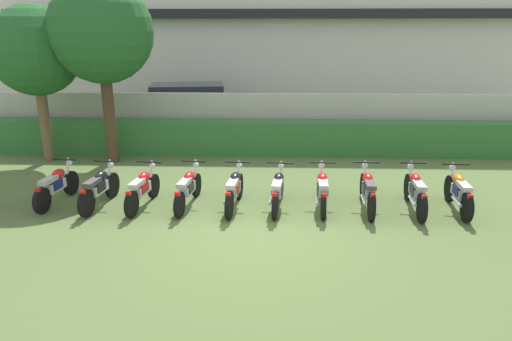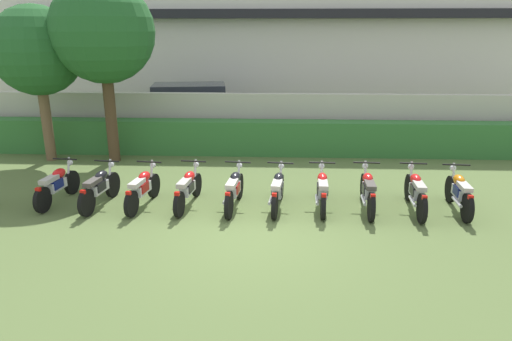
% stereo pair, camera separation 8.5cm
% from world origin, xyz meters
% --- Properties ---
extents(ground, '(60.00, 60.00, 0.00)m').
position_xyz_m(ground, '(0.00, 0.00, 0.00)').
color(ground, '#566B38').
extents(building, '(25.46, 6.50, 8.43)m').
position_xyz_m(building, '(0.00, 14.38, 4.21)').
color(building, silver).
rests_on(building, ground).
extents(compound_wall, '(24.18, 0.30, 1.87)m').
position_xyz_m(compound_wall, '(0.00, 6.71, 0.93)').
color(compound_wall, '#BCB7A8').
rests_on(compound_wall, ground).
extents(hedge_row, '(19.35, 0.70, 1.09)m').
position_xyz_m(hedge_row, '(0.00, 6.01, 0.55)').
color(hedge_row, '#337033').
rests_on(hedge_row, ground).
extents(parked_car, '(4.72, 2.61, 1.89)m').
position_xyz_m(parked_car, '(-2.74, 9.04, 0.94)').
color(parked_car, navy).
rests_on(parked_car, ground).
extents(tree_near_inspector, '(2.58, 2.58, 4.57)m').
position_xyz_m(tree_near_inspector, '(-6.50, 5.06, 3.25)').
color(tree_near_inspector, brown).
rests_on(tree_near_inspector, ground).
extents(tree_far_side, '(2.92, 2.92, 5.27)m').
position_xyz_m(tree_far_side, '(-4.50, 5.03, 3.78)').
color(tree_far_side, '#4C3823').
rests_on(tree_far_side, ground).
extents(motorcycle_in_row_0, '(0.60, 1.80, 0.95)m').
position_xyz_m(motorcycle_in_row_0, '(-4.58, 1.47, 0.44)').
color(motorcycle_in_row_0, black).
rests_on(motorcycle_in_row_0, ground).
extents(motorcycle_in_row_1, '(0.60, 1.81, 0.96)m').
position_xyz_m(motorcycle_in_row_1, '(-3.53, 1.31, 0.45)').
color(motorcycle_in_row_1, black).
rests_on(motorcycle_in_row_1, ground).
extents(motorcycle_in_row_2, '(0.60, 1.79, 0.95)m').
position_xyz_m(motorcycle_in_row_2, '(-2.55, 1.33, 0.44)').
color(motorcycle_in_row_2, black).
rests_on(motorcycle_in_row_2, ground).
extents(motorcycle_in_row_3, '(0.60, 1.87, 0.94)m').
position_xyz_m(motorcycle_in_row_3, '(-1.53, 1.41, 0.44)').
color(motorcycle_in_row_3, black).
rests_on(motorcycle_in_row_3, ground).
extents(motorcycle_in_row_4, '(0.60, 1.86, 0.96)m').
position_xyz_m(motorcycle_in_row_4, '(-0.47, 1.34, 0.45)').
color(motorcycle_in_row_4, black).
rests_on(motorcycle_in_row_4, ground).
extents(motorcycle_in_row_5, '(0.60, 1.82, 0.95)m').
position_xyz_m(motorcycle_in_row_5, '(0.50, 1.36, 0.44)').
color(motorcycle_in_row_5, black).
rests_on(motorcycle_in_row_5, ground).
extents(motorcycle_in_row_6, '(0.60, 1.85, 0.94)m').
position_xyz_m(motorcycle_in_row_6, '(1.49, 1.42, 0.44)').
color(motorcycle_in_row_6, black).
rests_on(motorcycle_in_row_6, ground).
extents(motorcycle_in_row_7, '(0.60, 1.93, 0.97)m').
position_xyz_m(motorcycle_in_row_7, '(2.49, 1.38, 0.45)').
color(motorcycle_in_row_7, black).
rests_on(motorcycle_in_row_7, ground).
extents(motorcycle_in_row_8, '(0.60, 1.96, 0.97)m').
position_xyz_m(motorcycle_in_row_8, '(3.53, 1.35, 0.46)').
color(motorcycle_in_row_8, black).
rests_on(motorcycle_in_row_8, ground).
extents(motorcycle_in_row_9, '(0.60, 1.82, 0.97)m').
position_xyz_m(motorcycle_in_row_9, '(4.47, 1.36, 0.45)').
color(motorcycle_in_row_9, black).
rests_on(motorcycle_in_row_9, ground).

